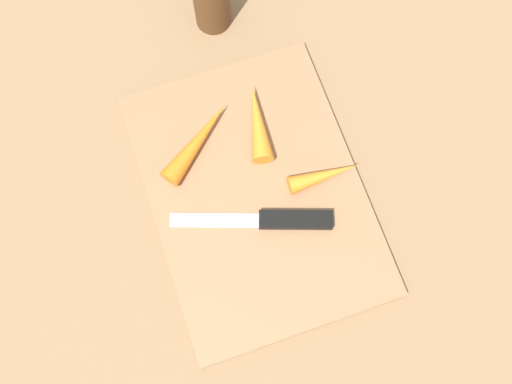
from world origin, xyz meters
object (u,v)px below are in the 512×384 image
Objects in this scene: cutting_board at (256,193)px; carrot_longest at (198,141)px; carrot_shortest at (324,175)px; carrot_medium at (258,122)px; knife at (285,220)px.

carrot_longest reaches higher than cutting_board.
carrot_longest is (-0.08, -0.05, 0.02)m from cutting_board.
carrot_longest is at bearing 146.51° from carrot_shortest.
carrot_longest is (-0.00, -0.08, -0.00)m from carrot_medium.
carrot_medium is 0.08m from carrot_longest.
carrot_shortest reaches higher than knife.
carrot_medium is at bearing 121.70° from carrot_shortest.
carrot_medium reaches higher than knife.
carrot_shortest is (0.09, 0.05, -0.00)m from carrot_medium.
knife is (0.05, 0.02, 0.01)m from cutting_board.
cutting_board is 0.10m from carrot_longest.
carrot_longest reaches higher than knife.
carrot_medium reaches higher than carrot_shortest.
carrot_longest is 1.36× the size of carrot_shortest.
cutting_board is 3.46× the size of carrot_medium.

